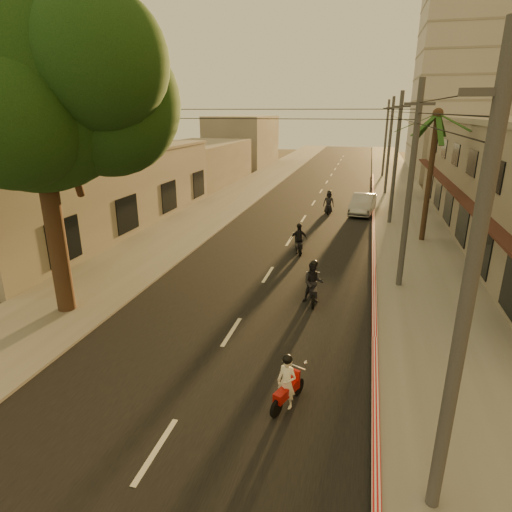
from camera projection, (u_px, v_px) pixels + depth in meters
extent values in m
plane|color=#383023|center=(213.00, 361.00, 13.93)|extent=(160.00, 160.00, 0.00)
cube|color=black|center=(304.00, 219.00, 32.25)|extent=(10.00, 140.00, 0.02)
cube|color=slate|center=(408.00, 224.00, 30.47)|extent=(5.00, 140.00, 0.12)
cube|color=slate|center=(210.00, 212.00, 34.01)|extent=(5.00, 140.00, 0.12)
cube|color=red|center=(374.00, 241.00, 26.44)|extent=(0.20, 60.00, 0.20)
cube|color=#3F1F19|center=(452.00, 188.00, 27.13)|extent=(0.80, 34.00, 0.12)
cube|color=gray|center=(89.00, 191.00, 29.26)|extent=(8.00, 24.00, 5.00)
cube|color=gray|center=(84.00, 153.00, 28.42)|extent=(8.20, 24.20, 0.20)
cube|color=#B7B5B2|center=(466.00, 61.00, 56.96)|extent=(12.00, 12.00, 28.00)
cylinder|color=black|center=(57.00, 241.00, 16.45)|extent=(0.70, 0.70, 6.00)
cylinder|color=black|center=(71.00, 161.00, 15.66)|extent=(1.22, 2.17, 3.04)
cylinder|color=black|center=(23.00, 156.00, 15.28)|extent=(1.31, 1.49, 2.73)
sphere|color=black|center=(33.00, 87.00, 14.67)|extent=(7.20, 7.20, 7.20)
sphere|color=black|center=(108.00, 103.00, 15.23)|extent=(5.20, 5.20, 5.20)
sphere|color=black|center=(9.00, 98.00, 15.93)|extent=(4.80, 4.80, 4.80)
sphere|color=black|center=(11.00, 115.00, 13.17)|extent=(4.60, 4.60, 4.60)
sphere|color=black|center=(99.00, 61.00, 13.28)|extent=(4.40, 4.40, 4.40)
sphere|color=black|center=(100.00, 59.00, 16.23)|extent=(4.40, 4.40, 4.40)
cylinder|color=black|center=(429.00, 180.00, 25.48)|extent=(0.32, 0.32, 7.60)
sphere|color=black|center=(438.00, 113.00, 24.25)|extent=(0.60, 0.60, 0.60)
cylinder|color=#38383A|center=(465.00, 310.00, 7.34)|extent=(0.26, 0.26, 9.00)
cube|color=#38383A|center=(503.00, 92.00, 6.21)|extent=(1.20, 0.12, 0.12)
cylinder|color=#38383A|center=(410.00, 190.00, 18.34)|extent=(0.26, 0.26, 9.00)
cube|color=#38383A|center=(420.00, 104.00, 17.21)|extent=(1.20, 0.12, 0.12)
cylinder|color=#38383A|center=(396.00, 160.00, 29.34)|extent=(0.26, 0.26, 9.00)
cube|color=#38383A|center=(401.00, 107.00, 28.21)|extent=(1.20, 0.12, 0.12)
cylinder|color=#38383A|center=(389.00, 147.00, 40.34)|extent=(0.26, 0.26, 9.00)
cube|color=#38383A|center=(393.00, 108.00, 39.21)|extent=(1.20, 0.12, 0.12)
cylinder|color=#38383A|center=(386.00, 139.00, 51.34)|extent=(0.26, 0.26, 9.00)
cube|color=#38383A|center=(388.00, 108.00, 50.21)|extent=(1.20, 0.12, 0.12)
cube|color=gray|center=(452.00, 153.00, 50.90)|extent=(8.00, 14.00, 6.00)
cube|color=gray|center=(198.00, 163.00, 47.69)|extent=(8.00, 14.00, 4.40)
cube|color=gray|center=(243.00, 141.00, 63.77)|extent=(8.00, 14.00, 7.00)
cylinder|color=black|center=(298.00, 387.00, 12.22)|extent=(0.27, 0.51, 0.51)
cylinder|color=black|center=(276.00, 408.00, 11.34)|extent=(0.27, 0.51, 0.51)
cube|color=#A0110C|center=(287.00, 391.00, 11.65)|extent=(0.60, 1.03, 0.28)
cube|color=#A0110C|center=(295.00, 378.00, 11.96)|extent=(0.29, 0.18, 0.55)
cylinder|color=silver|center=(298.00, 367.00, 11.94)|extent=(0.49, 0.22, 0.04)
imported|color=white|center=(287.00, 382.00, 11.56)|extent=(0.81, 0.74, 1.54)
sphere|color=black|center=(287.00, 359.00, 11.33)|extent=(0.28, 0.28, 0.28)
sphere|color=silver|center=(290.00, 357.00, 11.99)|extent=(0.11, 0.11, 0.11)
sphere|color=silver|center=(306.00, 363.00, 11.71)|extent=(0.11, 0.11, 0.11)
cylinder|color=black|center=(312.00, 289.00, 18.83)|extent=(0.20, 0.61, 0.60)
cylinder|color=black|center=(313.00, 302.00, 17.57)|extent=(0.20, 0.61, 0.60)
cube|color=black|center=(313.00, 289.00, 18.03)|extent=(0.47, 1.21, 0.32)
cube|color=black|center=(313.00, 281.00, 18.48)|extent=(0.33, 0.15, 0.64)
cylinder|color=silver|center=(313.00, 272.00, 18.48)|extent=(0.59, 0.13, 0.04)
imported|color=black|center=(313.00, 283.00, 17.93)|extent=(1.08, 0.94, 1.79)
sphere|color=black|center=(314.00, 264.00, 17.66)|extent=(0.32, 0.32, 0.32)
cylinder|color=black|center=(297.00, 245.00, 25.04)|extent=(0.26, 0.56, 0.56)
cylinder|color=black|center=(300.00, 252.00, 23.87)|extent=(0.26, 0.56, 0.56)
cube|color=black|center=(299.00, 244.00, 24.30)|extent=(0.60, 1.13, 0.30)
cube|color=black|center=(297.00, 239.00, 24.72)|extent=(0.32, 0.19, 0.60)
cylinder|color=silver|center=(297.00, 233.00, 24.72)|extent=(0.54, 0.20, 0.04)
imported|color=black|center=(299.00, 239.00, 24.20)|extent=(1.22, 0.97, 1.68)
sphere|color=black|center=(299.00, 226.00, 23.95)|extent=(0.30, 0.30, 0.30)
cylinder|color=black|center=(329.00, 208.00, 34.56)|extent=(0.13, 0.58, 0.58)
cylinder|color=black|center=(328.00, 211.00, 33.36)|extent=(0.13, 0.58, 0.58)
cube|color=black|center=(328.00, 206.00, 33.80)|extent=(0.35, 1.15, 0.31)
cube|color=black|center=(329.00, 203.00, 34.23)|extent=(0.31, 0.12, 0.62)
cylinder|color=silver|center=(329.00, 198.00, 34.23)|extent=(0.57, 0.07, 0.04)
imported|color=black|center=(329.00, 203.00, 33.70)|extent=(0.90, 0.64, 1.73)
sphere|color=black|center=(329.00, 192.00, 33.44)|extent=(0.31, 0.31, 0.31)
imported|color=gray|center=(363.00, 204.00, 33.63)|extent=(2.65, 5.03, 1.54)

